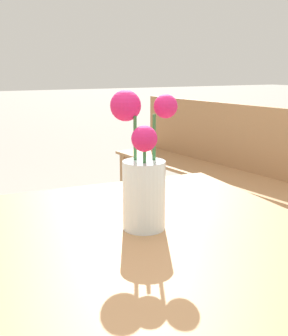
% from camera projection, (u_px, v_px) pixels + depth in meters
% --- Properties ---
extents(table_front, '(0.83, 0.85, 0.73)m').
position_uv_depth(table_front, '(140.00, 283.00, 0.90)').
color(table_front, '#9E7047').
rests_on(table_front, ground_plane).
extents(flower_vase, '(0.13, 0.14, 0.29)m').
position_uv_depth(flower_vase, '(143.00, 179.00, 0.88)').
color(flower_vase, silver).
rests_on(flower_vase, table_front).
extents(bench_near, '(0.56, 1.77, 0.85)m').
position_uv_depth(bench_near, '(221.00, 166.00, 2.63)').
color(bench_near, '#9E7047').
rests_on(bench_near, ground_plane).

